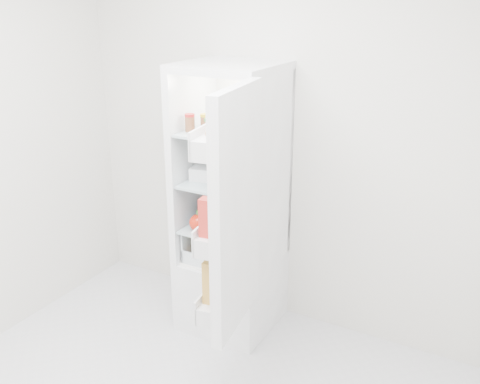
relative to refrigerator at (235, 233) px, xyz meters
The scene contains 19 objects.
room_walls 1.57m from the refrigerator, 80.89° to the right, with size 3.02×3.02×2.61m.
refrigerator is the anchor object (origin of this frame).
shelf_low 0.10m from the refrigerator, 90.00° to the right, with size 0.49×0.53×0.01m, color #A5BBC2.
shelf_mid 0.39m from the refrigerator, 90.00° to the right, with size 0.49×0.53×0.01m, color #A5BBC2.
shelf_top 0.72m from the refrigerator, 90.00° to the right, with size 0.49×0.53×0.01m, color #A5BBC2.
crisper_left 0.15m from the refrigerator, 152.98° to the right, with size 0.23×0.46×0.22m, color silver, non-canonical shape.
crisper_right 0.15m from the refrigerator, 27.02° to the right, with size 0.23×0.46×0.22m, color silver, non-canonical shape.
condiment_jars 0.78m from the refrigerator, 90.00° to the right, with size 0.46×0.16×0.08m.
squeeze_bottle 0.83m from the refrigerator, ahead, with size 0.05×0.05×0.17m, color white.
tub_white 0.48m from the refrigerator, 143.45° to the right, with size 0.13×0.13×0.08m, color silver.
tub_cream 0.43m from the refrigerator, 84.08° to the right, with size 0.12×0.12×0.07m, color white.
tin_red 0.51m from the refrigerator, 47.80° to the right, with size 0.09×0.09×0.06m, color red.
tub_green 0.45m from the refrigerator, 47.06° to the right, with size 0.11×0.15×0.09m, color #469A62.
red_cabbage 0.24m from the refrigerator, 24.61° to the right, with size 0.18×0.18×0.18m, color #5B1F59.
bell_pepper 0.31m from the refrigerator, 118.56° to the right, with size 0.11×0.11×0.11m, color red.
mushroom_bowl 0.23m from the refrigerator, 147.56° to the right, with size 0.13×0.13×0.06m, color #7DA3BB.
citrus_pile 0.17m from the refrigerator, 144.65° to the right, with size 0.20×0.31×0.16m.
veg_pile 0.18m from the refrigerator, 26.82° to the right, with size 0.16×0.30×0.10m.
fridge_door 0.84m from the refrigerator, 61.43° to the right, with size 0.25×0.60×1.30m.
Camera 1 is at (1.43, -1.61, 2.19)m, focal length 40.00 mm.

